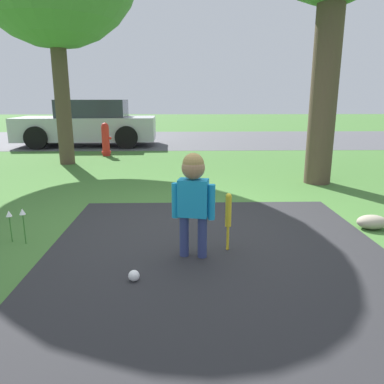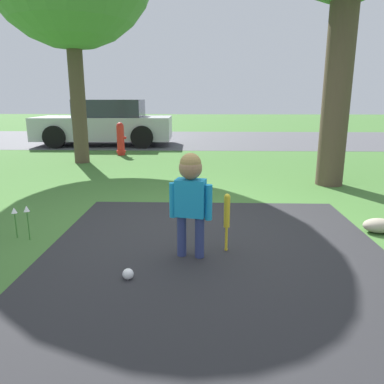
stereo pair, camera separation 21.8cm
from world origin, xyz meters
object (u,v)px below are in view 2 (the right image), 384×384
Objects in this scene: child at (191,191)px; baseball_bat at (227,214)px; sports_ball at (128,274)px; parked_car at (106,124)px; fire_hydrant at (121,139)px.

child is 1.71× the size of baseball_bat.
sports_ball is (-0.83, -0.61, -0.32)m from baseball_bat.
parked_car reaches higher than sports_ball.
child is 0.89m from sports_ball.
baseball_bat is 6.56m from fire_hydrant.
child reaches higher than sports_ball.
baseball_bat is 0.14× the size of parked_car.
sports_ball is at bearing -143.58° from baseball_bat.
baseball_bat is 1.08m from sports_ball.
fire_hydrant is (-1.52, 6.73, 0.36)m from sports_ball.
baseball_bat is (0.34, 0.14, -0.26)m from child.
baseball_bat is at bearing 36.42° from sports_ball.
child is 10.58× the size of sports_ball.
sports_ball is (-0.49, -0.47, -0.58)m from child.
child is 6.59m from fire_hydrant.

